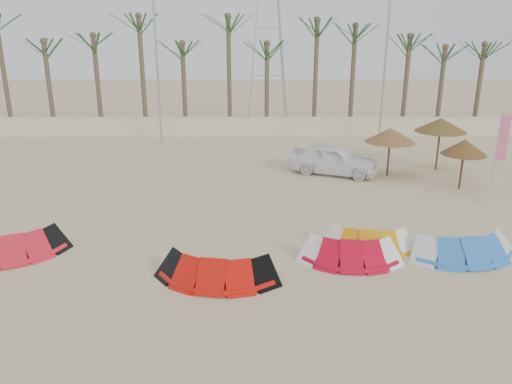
{
  "coord_description": "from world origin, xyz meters",
  "views": [
    {
      "loc": [
        -0.08,
        -11.47,
        7.12
      ],
      "look_at": [
        0.0,
        6.0,
        1.3
      ],
      "focal_mm": 35.0,
      "sensor_mm": 36.0,
      "label": 1
    }
  ],
  "objects_px": {
    "kite_red_left": "(16,241)",
    "kite_red_mid": "(217,263)",
    "kite_red_right": "(349,247)",
    "kite_orange": "(367,237)",
    "kite_blue": "(462,242)",
    "parasol_mid": "(464,147)",
    "parasol_right": "(441,125)",
    "car": "(334,159)",
    "parasol_left": "(390,135)"
  },
  "relations": [
    {
      "from": "kite_red_left",
      "to": "kite_red_mid",
      "type": "distance_m",
      "value": 6.9
    },
    {
      "from": "kite_red_mid",
      "to": "kite_red_right",
      "type": "height_order",
      "value": "same"
    },
    {
      "from": "kite_red_right",
      "to": "kite_orange",
      "type": "xyz_separation_m",
      "value": [
        0.74,
        0.77,
        -0.0
      ]
    },
    {
      "from": "kite_red_mid",
      "to": "kite_blue",
      "type": "bearing_deg",
      "value": 10.66
    },
    {
      "from": "kite_red_left",
      "to": "kite_red_right",
      "type": "bearing_deg",
      "value": -2.57
    },
    {
      "from": "parasol_mid",
      "to": "parasol_right",
      "type": "distance_m",
      "value": 3.23
    },
    {
      "from": "kite_blue",
      "to": "kite_orange",
      "type": "bearing_deg",
      "value": 171.53
    },
    {
      "from": "kite_red_mid",
      "to": "kite_red_right",
      "type": "relative_size",
      "value": 1.14
    },
    {
      "from": "kite_red_left",
      "to": "parasol_right",
      "type": "relative_size",
      "value": 1.4
    },
    {
      "from": "car",
      "to": "kite_blue",
      "type": "bearing_deg",
      "value": -141.45
    },
    {
      "from": "kite_red_mid",
      "to": "parasol_mid",
      "type": "bearing_deg",
      "value": 38.59
    },
    {
      "from": "kite_orange",
      "to": "parasol_mid",
      "type": "height_order",
      "value": "parasol_mid"
    },
    {
      "from": "kite_orange",
      "to": "parasol_right",
      "type": "distance_m",
      "value": 11.44
    },
    {
      "from": "kite_orange",
      "to": "parasol_right",
      "type": "xyz_separation_m",
      "value": [
        5.73,
        9.71,
        1.94
      ]
    },
    {
      "from": "kite_blue",
      "to": "kite_red_right",
      "type": "bearing_deg",
      "value": -175.07
    },
    {
      "from": "kite_blue",
      "to": "parasol_left",
      "type": "bearing_deg",
      "value": 90.61
    },
    {
      "from": "parasol_left",
      "to": "kite_blue",
      "type": "bearing_deg",
      "value": -89.39
    },
    {
      "from": "kite_red_left",
      "to": "kite_red_right",
      "type": "xyz_separation_m",
      "value": [
        10.83,
        -0.49,
        -0.0
      ]
    },
    {
      "from": "kite_orange",
      "to": "car",
      "type": "bearing_deg",
      "value": 88.26
    },
    {
      "from": "kite_red_mid",
      "to": "kite_orange",
      "type": "distance_m",
      "value": 5.24
    },
    {
      "from": "parasol_right",
      "to": "kite_red_left",
      "type": "bearing_deg",
      "value": -149.99
    },
    {
      "from": "parasol_mid",
      "to": "parasol_right",
      "type": "height_order",
      "value": "parasol_right"
    },
    {
      "from": "kite_orange",
      "to": "parasol_left",
      "type": "distance_m",
      "value": 9.26
    },
    {
      "from": "kite_red_mid",
      "to": "parasol_left",
      "type": "height_order",
      "value": "parasol_left"
    },
    {
      "from": "kite_red_right",
      "to": "kite_orange",
      "type": "bearing_deg",
      "value": 46.09
    },
    {
      "from": "kite_red_left",
      "to": "parasol_left",
      "type": "xyz_separation_m",
      "value": [
        14.48,
        8.92,
        1.64
      ]
    },
    {
      "from": "kite_blue",
      "to": "parasol_left",
      "type": "height_order",
      "value": "parasol_left"
    },
    {
      "from": "kite_red_left",
      "to": "kite_blue",
      "type": "bearing_deg",
      "value": -0.64
    },
    {
      "from": "parasol_right",
      "to": "parasol_mid",
      "type": "bearing_deg",
      "value": -90.58
    },
    {
      "from": "kite_red_mid",
      "to": "parasol_mid",
      "type": "distance_m",
      "value": 13.61
    },
    {
      "from": "kite_red_mid",
      "to": "parasol_left",
      "type": "bearing_deg",
      "value": 53.63
    },
    {
      "from": "kite_red_left",
      "to": "car",
      "type": "distance_m",
      "value": 15.03
    },
    {
      "from": "parasol_mid",
      "to": "parasol_left",
      "type": "bearing_deg",
      "value": 142.54
    },
    {
      "from": "parasol_left",
      "to": "parasol_mid",
      "type": "xyz_separation_m",
      "value": [
        2.78,
        -2.13,
        -0.1
      ]
    },
    {
      "from": "parasol_left",
      "to": "parasol_right",
      "type": "bearing_deg",
      "value": 20.85
    },
    {
      "from": "parasol_mid",
      "to": "kite_red_mid",
      "type": "bearing_deg",
      "value": -141.41
    },
    {
      "from": "kite_blue",
      "to": "parasol_left",
      "type": "distance_m",
      "value": 9.23
    },
    {
      "from": "kite_orange",
      "to": "parasol_mid",
      "type": "xyz_separation_m",
      "value": [
        5.7,
        6.5,
        1.54
      ]
    },
    {
      "from": "kite_red_left",
      "to": "parasol_mid",
      "type": "distance_m",
      "value": 18.62
    },
    {
      "from": "kite_blue",
      "to": "parasol_right",
      "type": "height_order",
      "value": "parasol_right"
    },
    {
      "from": "parasol_mid",
      "to": "parasol_right",
      "type": "xyz_separation_m",
      "value": [
        0.03,
        3.21,
        0.4
      ]
    },
    {
      "from": "kite_red_right",
      "to": "parasol_left",
      "type": "height_order",
      "value": "parasol_left"
    },
    {
      "from": "kite_orange",
      "to": "parasol_left",
      "type": "xyz_separation_m",
      "value": [
        2.91,
        8.63,
        1.64
      ]
    },
    {
      "from": "kite_orange",
      "to": "parasol_left",
      "type": "height_order",
      "value": "parasol_left"
    },
    {
      "from": "kite_red_mid",
      "to": "parasol_right",
      "type": "height_order",
      "value": "parasol_right"
    },
    {
      "from": "kite_red_mid",
      "to": "parasol_left",
      "type": "relative_size",
      "value": 1.52
    },
    {
      "from": "kite_red_right",
      "to": "kite_blue",
      "type": "distance_m",
      "value": 3.77
    },
    {
      "from": "parasol_right",
      "to": "car",
      "type": "bearing_deg",
      "value": -172.21
    },
    {
      "from": "kite_red_mid",
      "to": "kite_blue",
      "type": "distance_m",
      "value": 8.02
    },
    {
      "from": "kite_blue",
      "to": "car",
      "type": "distance_m",
      "value": 9.8
    }
  ]
}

